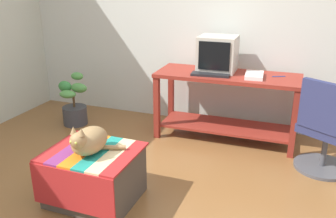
% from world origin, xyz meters
% --- Properties ---
extents(ground_plane, '(14.00, 14.00, 0.00)m').
position_xyz_m(ground_plane, '(0.00, 0.00, 0.00)').
color(ground_plane, brown).
extents(back_wall, '(8.00, 0.10, 2.60)m').
position_xyz_m(back_wall, '(0.00, 2.05, 1.30)').
color(back_wall, silver).
rests_on(back_wall, ground_plane).
extents(desk, '(1.54, 0.60, 0.75)m').
position_xyz_m(desk, '(0.35, 1.60, 0.51)').
color(desk, maroon).
rests_on(desk, ground_plane).
extents(tv_monitor, '(0.41, 0.38, 0.38)m').
position_xyz_m(tv_monitor, '(0.21, 1.69, 0.93)').
color(tv_monitor, '#BCB7A8').
rests_on(tv_monitor, desk).
extents(keyboard, '(0.41, 0.19, 0.02)m').
position_xyz_m(keyboard, '(0.19, 1.47, 0.76)').
color(keyboard, black).
rests_on(keyboard, desk).
extents(book, '(0.20, 0.31, 0.04)m').
position_xyz_m(book, '(0.63, 1.56, 0.77)').
color(book, white).
rests_on(book, desk).
extents(ottoman_with_blanket, '(0.71, 0.62, 0.44)m').
position_xyz_m(ottoman_with_blanket, '(-0.38, 0.02, 0.22)').
color(ottoman_with_blanket, '#4C4238').
rests_on(ottoman_with_blanket, ground_plane).
extents(cat, '(0.37, 0.38, 0.26)m').
position_xyz_m(cat, '(-0.38, -0.02, 0.55)').
color(cat, '#9E7A4C').
rests_on(cat, ottoman_with_blanket).
extents(potted_plant, '(0.37, 0.35, 0.64)m').
position_xyz_m(potted_plant, '(-1.46, 1.34, 0.24)').
color(potted_plant, '#3D3D42').
rests_on(potted_plant, ground_plane).
extents(office_chair, '(0.58, 0.58, 0.89)m').
position_xyz_m(office_chair, '(1.35, 1.19, 0.39)').
color(office_chair, '#4C4C51').
rests_on(office_chair, ground_plane).
extents(pen, '(0.13, 0.06, 0.01)m').
position_xyz_m(pen, '(0.87, 1.67, 0.75)').
color(pen, '#2351B2').
rests_on(pen, desk).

